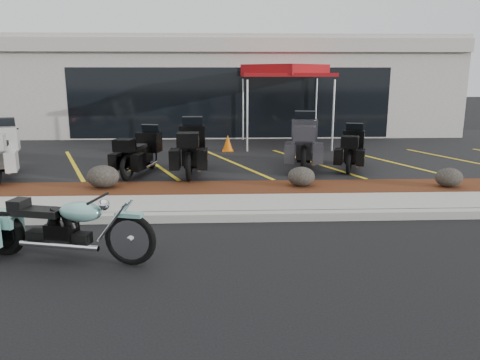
{
  "coord_description": "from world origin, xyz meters",
  "views": [
    {
      "loc": [
        -0.37,
        -7.15,
        2.59
      ],
      "look_at": [
        -0.02,
        1.2,
        0.68
      ],
      "focal_mm": 35.0,
      "sensor_mm": 36.0,
      "label": 1
    }
  ],
  "objects_px": {
    "hero_cruiser": "(130,232)",
    "touring_white": "(6,144)",
    "popup_canopy": "(285,72)",
    "traffic_cone": "(228,143)"
  },
  "relations": [
    {
      "from": "hero_cruiser",
      "to": "touring_white",
      "type": "height_order",
      "value": "touring_white"
    },
    {
      "from": "hero_cruiser",
      "to": "touring_white",
      "type": "bearing_deg",
      "value": 139.1
    },
    {
      "from": "hero_cruiser",
      "to": "popup_canopy",
      "type": "height_order",
      "value": "popup_canopy"
    },
    {
      "from": "hero_cruiser",
      "to": "touring_white",
      "type": "xyz_separation_m",
      "value": [
        -4.21,
        5.91,
        0.34
      ]
    },
    {
      "from": "traffic_cone",
      "to": "popup_canopy",
      "type": "distance_m",
      "value": 3.23
    },
    {
      "from": "popup_canopy",
      "to": "touring_white",
      "type": "bearing_deg",
      "value": -175.22
    },
    {
      "from": "touring_white",
      "to": "traffic_cone",
      "type": "height_order",
      "value": "touring_white"
    },
    {
      "from": "hero_cruiser",
      "to": "traffic_cone",
      "type": "relative_size",
      "value": 5.4
    },
    {
      "from": "touring_white",
      "to": "traffic_cone",
      "type": "xyz_separation_m",
      "value": [
        5.68,
        2.87,
        -0.42
      ]
    },
    {
      "from": "hero_cruiser",
      "to": "popup_canopy",
      "type": "relative_size",
      "value": 0.72
    }
  ]
}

